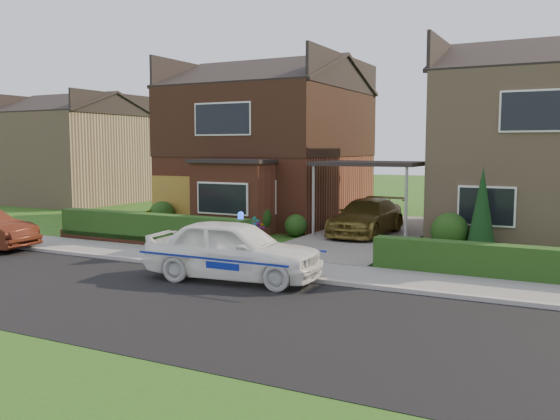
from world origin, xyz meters
The scene contains 23 objects.
ground centered at (0.00, 0.00, 0.00)m, with size 120.00×120.00×0.00m, color #234713.
road centered at (0.00, 0.00, 0.00)m, with size 60.00×6.00×0.02m, color black.
kerb centered at (0.00, 3.05, 0.06)m, with size 60.00×0.16×0.12m, color #9E9993.
sidewalk centered at (0.00, 4.10, 0.05)m, with size 60.00×2.00×0.10m, color slate.
driveway centered at (0.00, 11.00, 0.06)m, with size 3.80×12.00×0.12m, color #666059.
house_left centered at (-5.78, 13.90, 3.81)m, with size 7.50×9.53×7.25m.
house_right centered at (5.80, 13.99, 3.66)m, with size 7.50×8.06×7.25m.
carport_link centered at (0.00, 10.95, 2.66)m, with size 3.80×3.00×2.77m.
garage_door centered at (-8.25, 9.96, 1.05)m, with size 2.20×0.10×2.10m, color brown.
dwarf_wall centered at (-5.80, 5.30, 0.18)m, with size 7.70×0.25×0.36m, color brown.
hedge_left centered at (-5.80, 5.45, 0.00)m, with size 7.50×0.55×0.90m, color #113512.
hedge_right centered at (5.80, 5.35, 0.00)m, with size 7.50×0.55×0.80m, color #113512.
shrub_left_far centered at (-8.50, 9.50, 0.54)m, with size 1.08×1.08×1.08m, color #113512.
shrub_left_mid centered at (-4.00, 9.30, 0.66)m, with size 1.32×1.32×1.32m, color #113512.
shrub_left_near centered at (-2.40, 9.60, 0.42)m, with size 0.84×0.84×0.84m, color #113512.
shrub_right_near centered at (3.20, 9.40, 0.60)m, with size 1.20×1.20×1.20m, color #113512.
conifer_a centered at (4.20, 9.20, 1.30)m, with size 0.90×0.90×2.60m, color black.
neighbour_left centered at (-20.00, 16.00, 2.60)m, with size 6.50×7.00×5.20m, color #A08262.
police_car centered at (-0.66, 2.40, 0.76)m, with size 4.08×4.61×1.68m.
driveway_car centered at (-0.03, 10.61, 0.76)m, with size 1.80×4.42×1.28m, color brown.
potted_plant_a centered at (-3.42, 8.27, 0.41)m, with size 0.43×0.29×0.82m, color gray.
potted_plant_b centered at (-8.86, 8.94, 0.37)m, with size 0.33×0.41×0.75m, color gray.
potted_plant_c centered at (-2.50, 7.09, 0.41)m, with size 0.46×0.46×0.82m, color gray.
Camera 1 is at (6.95, -9.92, 3.28)m, focal length 38.00 mm.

